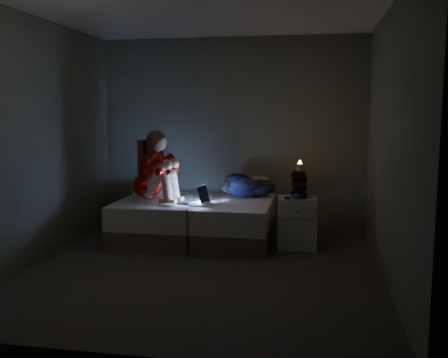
% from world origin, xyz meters
% --- Properties ---
extents(floor, '(3.60, 3.80, 0.02)m').
position_xyz_m(floor, '(0.00, 0.00, -0.01)').
color(floor, '#3E3938').
rests_on(floor, ground).
extents(ceiling, '(3.60, 3.80, 0.02)m').
position_xyz_m(ceiling, '(0.00, 0.00, 2.61)').
color(ceiling, silver).
rests_on(ceiling, ground).
extents(wall_back, '(3.60, 0.02, 2.60)m').
position_xyz_m(wall_back, '(0.00, 1.91, 1.30)').
color(wall_back, slate).
rests_on(wall_back, ground).
extents(wall_front, '(3.60, 0.02, 2.60)m').
position_xyz_m(wall_front, '(0.00, -1.91, 1.30)').
color(wall_front, slate).
rests_on(wall_front, ground).
extents(wall_left, '(0.02, 3.80, 2.60)m').
position_xyz_m(wall_left, '(-1.81, 0.00, 1.30)').
color(wall_left, slate).
rests_on(wall_left, ground).
extents(wall_right, '(0.02, 3.80, 2.60)m').
position_xyz_m(wall_right, '(1.81, 0.00, 1.30)').
color(wall_right, slate).
rests_on(wall_right, ground).
extents(bed, '(1.87, 1.40, 0.51)m').
position_xyz_m(bed, '(-0.32, 1.10, 0.26)').
color(bed, beige).
rests_on(bed, ground).
extents(pillow, '(0.42, 0.30, 0.12)m').
position_xyz_m(pillow, '(-0.94, 1.25, 0.58)').
color(pillow, silver).
rests_on(pillow, bed).
extents(woman, '(0.60, 0.46, 0.87)m').
position_xyz_m(woman, '(-0.89, 0.92, 0.95)').
color(woman, '#A60801').
rests_on(woman, bed).
extents(laptop, '(0.38, 0.30, 0.24)m').
position_xyz_m(laptop, '(-0.30, 0.84, 0.63)').
color(laptop, black).
rests_on(laptop, bed).
extents(clothes_pile, '(0.60, 0.53, 0.31)m').
position_xyz_m(clothes_pile, '(0.24, 1.47, 0.67)').
color(clothes_pile, '#151B3D').
rests_on(clothes_pile, bed).
extents(nightstand, '(0.48, 0.43, 0.60)m').
position_xyz_m(nightstand, '(0.93, 1.00, 0.30)').
color(nightstand, silver).
rests_on(nightstand, ground).
extents(book_stack, '(0.19, 0.25, 0.30)m').
position_xyz_m(book_stack, '(0.95, 1.03, 0.75)').
color(book_stack, black).
rests_on(book_stack, nightstand).
extents(candle, '(0.07, 0.07, 0.08)m').
position_xyz_m(candle, '(0.95, 1.03, 0.95)').
color(candle, beige).
rests_on(candle, book_stack).
extents(phone, '(0.08, 0.15, 0.01)m').
position_xyz_m(phone, '(0.81, 0.93, 0.61)').
color(phone, black).
rests_on(phone, nightstand).
extents(blue_orb, '(0.08, 0.08, 0.08)m').
position_xyz_m(blue_orb, '(0.92, 0.85, 0.64)').
color(blue_orb, navy).
rests_on(blue_orb, nightstand).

